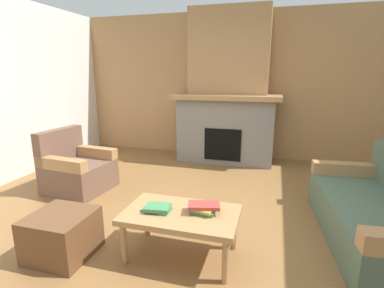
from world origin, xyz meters
TOP-DOWN VIEW (x-y plane):
  - ground at (0.00, 0.00)m, footprint 9.00×9.00m
  - wall_back_wood_panel at (0.00, 3.00)m, footprint 6.00×0.12m
  - fireplace at (0.00, 2.62)m, footprint 1.90×0.82m
  - couch at (1.88, 0.26)m, footprint 0.99×1.86m
  - armchair at (-1.77, 0.60)m, footprint 0.83×0.83m
  - coffee_table at (0.11, -0.46)m, footprint 1.00×0.60m
  - ottoman at (-0.92, -0.74)m, footprint 0.52×0.52m
  - book_stack_near_edge at (-0.09, -0.49)m, footprint 0.26×0.19m
  - book_stack_center at (0.31, -0.40)m, footprint 0.30×0.26m

SIDE VIEW (x-z plane):
  - ground at x=0.00m, z-range 0.00..0.00m
  - ottoman at x=-0.92m, z-range 0.00..0.40m
  - couch at x=1.88m, z-range -0.14..0.71m
  - armchair at x=-1.77m, z-range -0.13..0.72m
  - coffee_table at x=0.11m, z-range 0.16..0.59m
  - book_stack_near_edge at x=-0.09m, z-range 0.43..0.48m
  - book_stack_center at x=0.31m, z-range 0.43..0.51m
  - fireplace at x=0.00m, z-range -0.19..2.51m
  - wall_back_wood_panel at x=0.00m, z-range 0.00..2.70m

